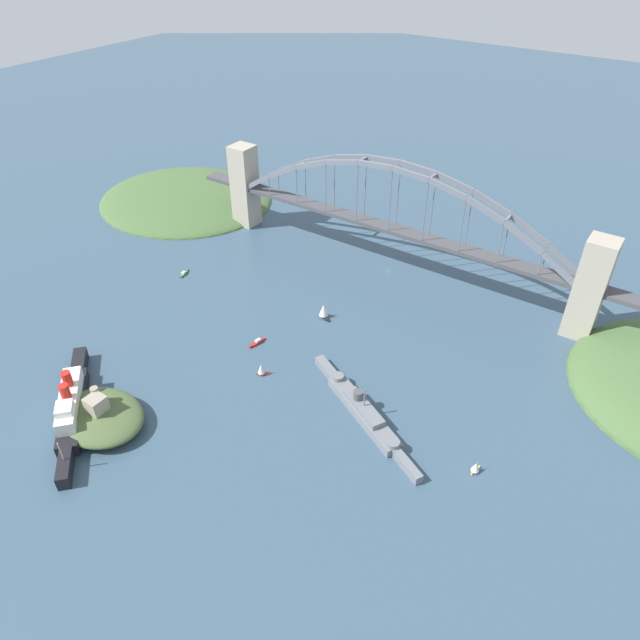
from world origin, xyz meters
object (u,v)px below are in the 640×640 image
at_px(small_boat_2, 476,467).
at_px(fort_island_mid_harbor, 100,416).
at_px(ocean_liner, 72,405).
at_px(seaplane_taxiing_near_bridge, 506,261).
at_px(small_boat_3, 324,311).
at_px(small_boat_0, 261,369).
at_px(naval_cruiser, 363,410).
at_px(small_boat_4, 184,273).
at_px(small_boat_1, 257,342).
at_px(harbor_arch_bridge, 392,226).

bearing_deg(small_boat_2, fort_island_mid_harbor, 24.81).
height_order(ocean_liner, seaplane_taxiing_near_bridge, ocean_liner).
distance_m(fort_island_mid_harbor, small_boat_3, 131.21).
distance_m(small_boat_0, small_boat_2, 112.55).
xyz_separation_m(naval_cruiser, small_boat_4, (157.45, -42.53, -2.31)).
xyz_separation_m(small_boat_2, small_boat_4, (213.30, -44.27, -2.27)).
xyz_separation_m(naval_cruiser, seaplane_taxiing_near_bridge, (-7.90, -171.06, -1.17)).
distance_m(ocean_liner, small_boat_1, 96.53).
bearing_deg(small_boat_1, small_boat_2, 173.11).
height_order(small_boat_0, small_boat_2, small_boat_0).
bearing_deg(small_boat_0, ocean_liner, 52.42).
height_order(harbor_arch_bridge, small_boat_1, harbor_arch_bridge).
distance_m(harbor_arch_bridge, naval_cruiser, 134.00).
height_order(ocean_liner, small_boat_3, ocean_liner).
bearing_deg(small_boat_0, small_boat_2, -178.72).
height_order(seaplane_taxiing_near_bridge, small_boat_0, small_boat_0).
xyz_separation_m(small_boat_3, small_boat_4, (99.47, 11.40, -3.84)).
distance_m(naval_cruiser, small_boat_4, 163.11).
distance_m(ocean_liner, small_boat_2, 182.42).
xyz_separation_m(ocean_liner, small_boat_3, (-53.18, -128.97, -1.56)).
bearing_deg(naval_cruiser, fort_island_mid_harbor, 36.89).
distance_m(naval_cruiser, seaplane_taxiing_near_bridge, 171.25).
bearing_deg(small_boat_0, small_boat_1, -46.07).
height_order(ocean_liner, small_boat_1, ocean_liner).
distance_m(small_boat_2, small_boat_3, 126.72).
bearing_deg(small_boat_2, small_boat_0, 1.28).
relative_size(fort_island_mid_harbor, small_boat_4, 4.24).
relative_size(fort_island_mid_harbor, small_boat_2, 6.72).
height_order(small_boat_2, small_boat_4, small_boat_2).
distance_m(harbor_arch_bridge, seaplane_taxiing_near_bridge, 83.98).
height_order(seaplane_taxiing_near_bridge, small_boat_4, seaplane_taxiing_near_bridge).
relative_size(ocean_liner, naval_cruiser, 0.86).
distance_m(small_boat_1, small_boat_2, 131.05).
relative_size(harbor_arch_bridge, small_boat_3, 30.65).
relative_size(small_boat_3, small_boat_4, 0.96).
bearing_deg(harbor_arch_bridge, small_boat_1, 78.21).
bearing_deg(harbor_arch_bridge, small_boat_2, 131.51).
height_order(fort_island_mid_harbor, small_boat_2, fort_island_mid_harbor).
bearing_deg(ocean_liner, small_boat_3, -112.41).
height_order(small_boat_0, small_boat_4, small_boat_0).
xyz_separation_m(harbor_arch_bridge, small_boat_4, (105.39, 77.65, -30.61)).
relative_size(small_boat_0, small_boat_3, 0.76).
relative_size(ocean_liner, small_boat_0, 9.20).
bearing_deg(small_boat_4, harbor_arch_bridge, -143.61).
xyz_separation_m(small_boat_1, small_boat_2, (-130.09, 15.73, 2.10)).
relative_size(naval_cruiser, small_boat_0, 10.75).
bearing_deg(naval_cruiser, ocean_liner, 34.02).
relative_size(naval_cruiser, small_boat_3, 8.17).
bearing_deg(naval_cruiser, small_boat_0, 4.28).
distance_m(naval_cruiser, small_boat_1, 75.58).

